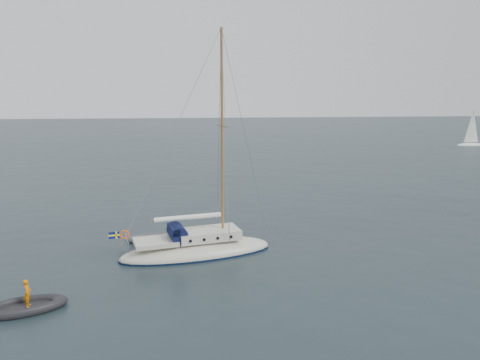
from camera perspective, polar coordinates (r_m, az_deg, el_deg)
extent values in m
plane|color=black|center=(29.90, -0.17, -8.63)|extent=(300.00, 300.00, 0.00)
ellipsoid|color=beige|center=(29.36, -5.26, -8.72)|extent=(9.47, 2.95, 1.58)
cube|color=beige|center=(29.04, -3.84, -6.67)|extent=(3.79, 2.00, 0.58)
cube|color=beige|center=(29.14, -10.30, -7.11)|extent=(2.52, 2.00, 0.26)
cylinder|color=black|center=(28.94, -7.72, -6.21)|extent=(1.01, 1.74, 1.01)
cube|color=black|center=(28.89, -8.15, -5.81)|extent=(0.47, 1.74, 0.42)
cylinder|color=olive|center=(27.89, -2.04, 5.26)|extent=(0.16, 0.16, 12.62)
cylinder|color=olive|center=(27.84, -2.05, 6.56)|extent=(0.05, 2.31, 0.05)
cylinder|color=olive|center=(28.70, -6.39, -4.58)|extent=(4.42, 0.11, 0.11)
cylinder|color=silver|center=(28.69, -6.40, -4.48)|extent=(4.11, 0.29, 0.29)
cylinder|color=gray|center=(29.18, -13.65, -6.29)|extent=(0.04, 2.31, 0.04)
torus|color=#F05116|center=(29.78, -13.60, -5.94)|extent=(0.57, 0.11, 0.57)
cylinder|color=olive|center=(29.26, -14.36, -6.49)|extent=(0.03, 0.03, 0.95)
cube|color=navy|center=(29.21, -15.01, -5.90)|extent=(0.63, 0.02, 0.40)
cube|color=#F5ED0B|center=(29.21, -15.01, -5.90)|extent=(0.65, 0.03, 0.09)
cube|color=#F5ED0B|center=(29.20, -14.78, -5.90)|extent=(0.09, 0.03, 0.42)
cylinder|color=black|center=(29.98, -6.56, -6.15)|extent=(0.19, 0.06, 0.19)
cylinder|color=black|center=(28.06, -6.56, -7.35)|extent=(0.19, 0.06, 0.19)
cylinder|color=black|center=(29.99, -4.94, -6.12)|extent=(0.19, 0.06, 0.19)
cylinder|color=black|center=(28.06, -4.82, -7.31)|extent=(0.19, 0.06, 0.19)
cylinder|color=black|center=(30.02, -3.32, -6.07)|extent=(0.19, 0.06, 0.19)
cylinder|color=black|center=(28.10, -3.09, -7.27)|extent=(0.19, 0.06, 0.19)
cylinder|color=black|center=(30.07, -1.72, -6.03)|extent=(0.19, 0.06, 0.19)
cylinder|color=black|center=(28.15, -1.37, -7.21)|extent=(0.19, 0.06, 0.19)
cube|color=#46474B|center=(32.32, -11.00, -7.10)|extent=(1.78, 0.73, 0.10)
cube|color=black|center=(24.37, -24.84, -13.98)|extent=(2.39, 1.00, 0.12)
imported|color=orange|center=(24.04, -24.51, -12.50)|extent=(0.40, 0.53, 1.31)
ellipsoid|color=silver|center=(96.82, 26.29, 3.81)|extent=(5.35, 1.78, 0.89)
cylinder|color=gray|center=(96.52, 26.47, 5.89)|extent=(0.09, 0.09, 6.24)
cone|color=silver|center=(96.50, 26.45, 5.89)|extent=(2.85, 2.85, 5.80)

